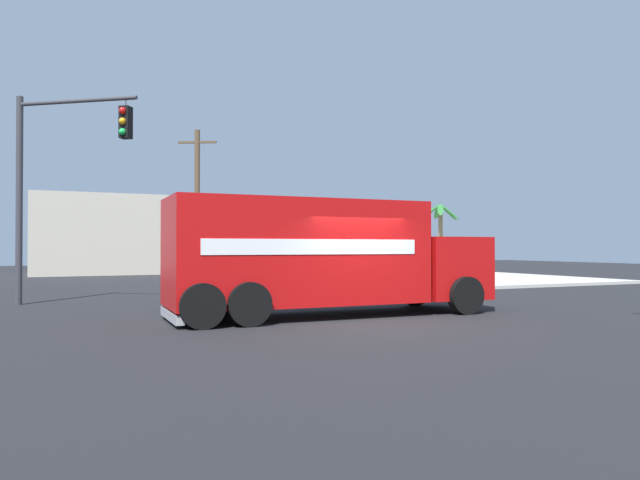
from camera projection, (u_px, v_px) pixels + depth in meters
ground_plane at (369, 322)px, 13.54m from camera, size 100.00×100.00×0.00m
sidewalk_corner_far at (463, 279)px, 31.13m from camera, size 12.28×12.28×0.14m
delivery_truck at (322, 256)px, 14.88m from camera, size 8.55×2.91×2.95m
traffic_light_primary at (53, 167)px, 17.50m from camera, size 3.32×2.52×6.44m
vending_machine_red at (455, 259)px, 33.42m from camera, size 1.16×1.17×1.85m
palm_tree_far at (440, 226)px, 33.40m from camera, size 2.40×2.35×4.17m
utility_pole at (197, 202)px, 32.54m from camera, size 1.98×1.18×8.42m
building_backdrop at (183, 236)px, 40.64m from camera, size 19.33×6.00×5.17m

